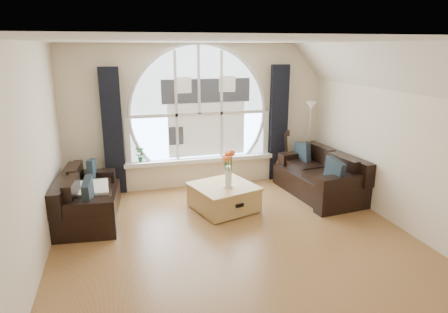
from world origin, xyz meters
TOP-DOWN VIEW (x-y plane):
  - ground at (0.00, 0.00)m, footprint 5.00×5.50m
  - ceiling at (0.00, 0.00)m, footprint 5.00×5.50m
  - wall_back at (0.00, 2.75)m, footprint 5.00×0.01m
  - wall_front at (0.00, -2.75)m, footprint 5.00×0.01m
  - wall_left at (-2.50, 0.00)m, footprint 0.01×5.50m
  - wall_right at (2.50, 0.00)m, footprint 0.01×5.50m
  - attic_slope at (2.20, 0.00)m, footprint 0.92×5.50m
  - arched_window at (0.00, 2.72)m, footprint 2.60×0.06m
  - window_sill at (0.00, 2.65)m, footprint 2.90×0.22m
  - window_frame at (0.00, 2.69)m, footprint 2.76×0.08m
  - neighbor_house at (0.15, 2.71)m, footprint 1.70×0.02m
  - curtain_left at (-1.60, 2.63)m, footprint 0.35×0.12m
  - curtain_right at (1.60, 2.63)m, footprint 0.35×0.12m
  - sofa_left at (-2.03, 1.56)m, footprint 0.97×1.72m
  - sofa_right at (1.96, 1.54)m, footprint 1.09×1.87m
  - coffee_chest at (0.12, 1.35)m, footprint 1.19×1.19m
  - throw_blanket at (-1.99, 1.51)m, footprint 0.57×0.57m
  - vase_flowers at (0.17, 1.25)m, footprint 0.24×0.24m
  - floor_lamp at (2.16, 2.36)m, footprint 0.24×0.24m
  - guitar at (1.70, 2.49)m, footprint 0.36×0.25m
  - potted_plant at (-1.15, 2.65)m, footprint 0.18×0.14m

SIDE VIEW (x-z plane):
  - ground at x=0.00m, z-range -0.01..0.01m
  - coffee_chest at x=0.12m, z-range 0.00..0.47m
  - sofa_left at x=-2.03m, z-range 0.03..0.77m
  - sofa_right at x=1.96m, z-range 0.00..0.80m
  - throw_blanket at x=-1.99m, z-range 0.45..0.55m
  - window_sill at x=0.00m, z-range 0.47..0.55m
  - guitar at x=1.70m, z-range 0.00..1.06m
  - potted_plant at x=-1.15m, z-range 0.55..0.86m
  - floor_lamp at x=2.16m, z-range 0.00..1.60m
  - vase_flowers at x=0.17m, z-range 0.47..1.17m
  - curtain_left at x=-1.60m, z-range 0.00..2.30m
  - curtain_right at x=1.60m, z-range 0.00..2.30m
  - wall_back at x=0.00m, z-range 0.00..2.70m
  - wall_front at x=0.00m, z-range 0.00..2.70m
  - wall_left at x=-2.50m, z-range 0.00..2.70m
  - wall_right at x=2.50m, z-range 0.00..2.70m
  - neighbor_house at x=0.15m, z-range 0.75..2.25m
  - arched_window at x=0.00m, z-range 0.55..2.70m
  - window_frame at x=0.00m, z-range 0.55..2.70m
  - attic_slope at x=2.20m, z-range 1.99..2.71m
  - ceiling at x=0.00m, z-range 2.70..2.71m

